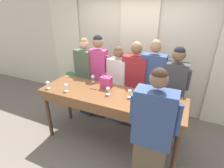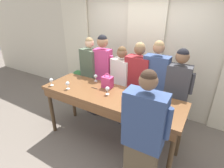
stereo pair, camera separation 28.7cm
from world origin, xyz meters
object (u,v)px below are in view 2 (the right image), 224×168
at_px(wine_glass_center_left, 107,89).
at_px(guest_olive_jacket, 91,77).
at_px(tasting_bar, 109,100).
at_px(wine_glass_center_right, 129,93).
at_px(host_pouring, 143,141).
at_px(guest_striped_shirt, 137,88).
at_px(wine_glass_front_left, 96,76).
at_px(wine_glass_center_mid, 68,84).
at_px(wine_glass_front_right, 51,80).
at_px(wine_bottle, 162,105).
at_px(guest_pink_top, 103,75).
at_px(handbag, 107,82).
at_px(guest_navy_coat, 154,90).
at_px(guest_cream_sweater, 121,86).
at_px(wine_glass_front_mid, 156,97).
at_px(potted_plant, 79,82).
at_px(guest_beige_cap, 176,96).

xyz_separation_m(wine_glass_center_left, guest_olive_jacket, (-0.86, 0.70, -0.23)).
xyz_separation_m(tasting_bar, wine_glass_center_right, (0.33, 0.06, 0.20)).
bearing_deg(host_pouring, tasting_bar, 143.57).
relative_size(guest_olive_jacket, guest_striped_shirt, 0.99).
distance_m(wine_glass_front_left, wine_glass_center_mid, 0.57).
relative_size(tasting_bar, wine_glass_front_right, 17.73).
height_order(tasting_bar, wine_bottle, wine_bottle).
height_order(guest_pink_top, host_pouring, guest_pink_top).
distance_m(wine_glass_center_left, guest_olive_jacket, 1.13).
distance_m(handbag, guest_navy_coat, 0.87).
bearing_deg(wine_glass_front_left, host_pouring, -35.38).
distance_m(guest_pink_top, guest_striped_shirt, 0.79).
bearing_deg(tasting_bar, wine_glass_center_right, 9.68).
distance_m(wine_glass_center_left, guest_cream_sweater, 0.75).
bearing_deg(guest_striped_shirt, tasting_bar, -106.98).
height_order(wine_glass_front_left, wine_glass_front_mid, same).
bearing_deg(wine_glass_center_mid, guest_pink_top, 79.93).
xyz_separation_m(wine_glass_front_mid, guest_navy_coat, (-0.19, 0.57, -0.17)).
height_order(handbag, wine_glass_front_right, handbag).
bearing_deg(wine_glass_front_mid, guest_striped_shirt, 132.55).
xyz_separation_m(tasting_bar, wine_bottle, (0.89, -0.07, 0.22)).
bearing_deg(guest_cream_sweater, guest_striped_shirt, 0.00).
distance_m(wine_glass_front_mid, wine_glass_front_right, 1.85).
height_order(wine_glass_center_left, guest_striped_shirt, guest_striped_shirt).
distance_m(tasting_bar, wine_glass_front_mid, 0.77).
relative_size(wine_glass_center_left, guest_cream_sweater, 0.08).
bearing_deg(guest_pink_top, guest_striped_shirt, -0.00).
relative_size(wine_glass_center_mid, guest_cream_sweater, 0.08).
distance_m(wine_bottle, wine_glass_center_left, 0.91).
xyz_separation_m(wine_glass_center_right, guest_striped_shirt, (-0.12, 0.64, -0.22)).
bearing_deg(handbag, guest_olive_jacket, 146.83).
height_order(tasting_bar, wine_glass_front_left, wine_glass_front_left).
bearing_deg(guest_pink_top, potted_plant, 158.78).
bearing_deg(wine_bottle, guest_striped_shirt, 131.66).
height_order(guest_cream_sweater, potted_plant, guest_cream_sweater).
height_order(wine_glass_front_left, guest_navy_coat, guest_navy_coat).
bearing_deg(wine_glass_front_mid, wine_bottle, -51.20).
xyz_separation_m(tasting_bar, guest_navy_coat, (0.54, 0.69, 0.03)).
relative_size(wine_glass_center_right, host_pouring, 0.08).
bearing_deg(wine_glass_front_mid, guest_beige_cap, 71.47).
bearing_deg(host_pouring, wine_glass_front_mid, 98.20).
distance_m(wine_bottle, wine_glass_front_right, 1.97).
height_order(wine_bottle, host_pouring, host_pouring).
bearing_deg(wine_glass_center_left, host_pouring, -35.43).
relative_size(tasting_bar, guest_cream_sweater, 1.46).
height_order(guest_cream_sweater, guest_striped_shirt, guest_striped_shirt).
bearing_deg(guest_navy_coat, wine_glass_center_mid, -145.17).
distance_m(wine_bottle, guest_pink_top, 1.65).
height_order(guest_olive_jacket, potted_plant, guest_olive_jacket).
distance_m(wine_glass_front_right, wine_glass_center_left, 1.08).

